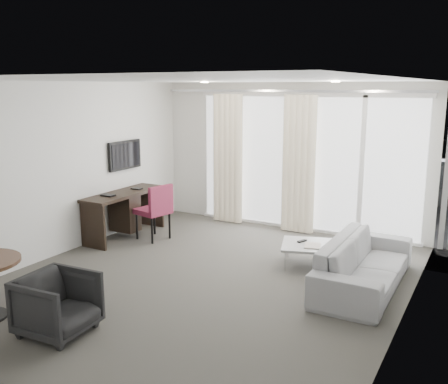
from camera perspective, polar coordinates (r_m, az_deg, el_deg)
The scene contains 24 objects.
floor at distance 6.70m, azimuth -2.53°, elevation -10.19°, with size 5.00×6.00×0.00m, color #44423C.
ceiling at distance 6.20m, azimuth -2.76°, elevation 12.65°, with size 5.00×6.00×0.00m, color white.
wall_left at distance 7.90m, azimuth -18.28°, elevation 2.45°, with size 0.00×6.00×2.60m, color silver.
wall_right at distance 5.47m, azimuth 20.29°, elevation -1.73°, with size 0.00×6.00×2.60m, color silver.
window_panel at distance 8.87m, azimuth 9.21°, elevation 3.23°, with size 4.00×0.02×2.38m, color white, non-canonical shape.
window_frame at distance 8.86m, azimuth 9.18°, elevation 3.22°, with size 4.10×0.06×2.44m, color white, non-canonical shape.
curtain_left at distance 9.31m, azimuth 0.43°, elevation 3.80°, with size 0.60×0.20×2.38m, color #FCECCC, non-canonical shape.
curtain_right at distance 8.74m, azimuth 8.53°, elevation 3.12°, with size 0.60×0.20×2.38m, color #FCECCC, non-canonical shape.
curtain_track at distance 8.73m, azimuth 7.23°, elevation 11.39°, with size 4.80×0.04×0.04m, color #B2B2B7, non-canonical shape.
downlight_a at distance 8.04m, azimuth -2.21°, elevation 12.43°, with size 0.12×0.12×0.02m, color #FFE0B2.
downlight_b at distance 7.18m, azimuth 12.63°, elevation 12.21°, with size 0.12×0.12×0.02m, color #FFE0B2.
desk at distance 8.69m, azimuth -11.27°, elevation -2.53°, with size 0.51×1.64×0.77m, color black, non-canonical shape.
tv at distance 8.90m, azimuth -11.27°, elevation 4.16°, with size 0.05×0.80×0.50m, color black, non-canonical shape.
desk_chair at distance 8.44m, azimuth -8.14°, elevation -2.22°, with size 0.52×0.48×0.95m, color maroon, non-canonical shape.
tub_armchair at distance 5.55m, azimuth -18.47°, elevation -12.09°, with size 0.68×0.70×0.64m, color black.
coffee_table at distance 7.32m, azimuth 9.47°, elevation -7.06°, with size 0.71×0.71×0.32m, color gray, non-canonical shape.
remote at distance 7.35m, azimuth 8.92°, elevation -5.32°, with size 0.05×0.16×0.02m, color black, non-canonical shape.
magazine at distance 7.17m, azimuth 10.09°, elevation -5.80°, with size 0.21×0.27×0.02m, color gray, non-canonical shape.
sofa at distance 6.68m, azimuth 15.76°, elevation -7.85°, with size 2.14×0.84×0.63m, color gray.
terrace_slab at distance 10.54m, azimuth 11.80°, elevation -2.49°, with size 5.60×3.00×0.12m, color #4D4D50.
rattan_chair_a at distance 10.56m, azimuth 17.75°, elevation 0.09°, with size 0.62×0.62×0.91m, color brown, non-canonical shape.
rattan_chair_b at distance 10.45m, azimuth 18.68°, elevation -0.30°, with size 0.57×0.57×0.84m, color brown, non-canonical shape.
rattan_table at distance 9.42m, azimuth 14.50°, elevation -2.44°, with size 0.48×0.48×0.48m, color brown, non-canonical shape.
balustrade at distance 11.78m, azimuth 14.03°, elevation 1.72°, with size 5.50×0.06×1.05m, color #B2B2B7, non-canonical shape.
Camera 1 is at (3.26, -5.28, 2.53)m, focal length 40.00 mm.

